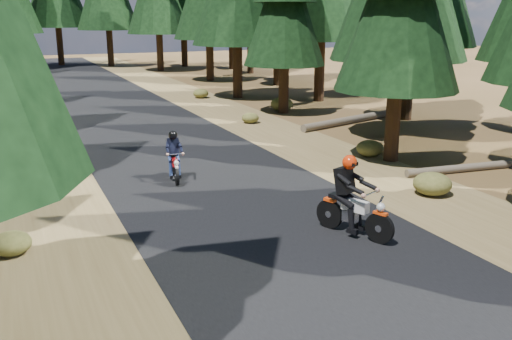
{
  "coord_description": "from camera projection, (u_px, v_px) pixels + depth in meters",
  "views": [
    {
      "loc": [
        -5.1,
        -10.04,
        4.56
      ],
      "look_at": [
        0.0,
        1.5,
        1.1
      ],
      "focal_mm": 40.0,
      "sensor_mm": 36.0,
      "label": 1
    }
  ],
  "objects": [
    {
      "name": "rider_lead",
      "position": [
        354.0,
        210.0,
        11.99
      ],
      "size": [
        1.29,
        2.01,
        1.73
      ],
      "rotation": [
        0.0,
        0.0,
        3.54
      ],
      "color": "silver",
      "rests_on": "road"
    },
    {
      "name": "road",
      "position": [
        207.0,
        177.0,
        16.46
      ],
      "size": [
        6.0,
        100.0,
        0.01
      ],
      "primitive_type": "cube",
      "color": "black",
      "rests_on": "ground"
    },
    {
      "name": "rider_follow",
      "position": [
        175.0,
        164.0,
        16.04
      ],
      "size": [
        0.73,
        1.63,
        1.4
      ],
      "rotation": [
        0.0,
        0.0,
        2.97
      ],
      "color": "maroon",
      "rests_on": "road"
    },
    {
      "name": "log_far",
      "position": [
        460.0,
        168.0,
        16.96
      ],
      "size": [
        3.65,
        0.6,
        0.24
      ],
      "primitive_type": "cylinder",
      "rotation": [
        0.0,
        1.57,
        -0.1
      ],
      "color": "#4C4233",
      "rests_on": "ground"
    },
    {
      "name": "ground",
      "position": [
        285.0,
        237.0,
        12.05
      ],
      "size": [
        120.0,
        120.0,
        0.0
      ],
      "primitive_type": "plane",
      "color": "#4A371A",
      "rests_on": "ground"
    },
    {
      "name": "log_near",
      "position": [
        350.0,
        120.0,
        24.5
      ],
      "size": [
        5.63,
        2.07,
        0.32
      ],
      "primitive_type": "cylinder",
      "rotation": [
        0.0,
        1.57,
        0.31
      ],
      "color": "#4C4233",
      "rests_on": "ground"
    },
    {
      "name": "shoulder_r",
      "position": [
        343.0,
        161.0,
        18.25
      ],
      "size": [
        3.2,
        100.0,
        0.01
      ],
      "primitive_type": "cube",
      "color": "brown",
      "rests_on": "ground"
    },
    {
      "name": "understory_shrubs",
      "position": [
        222.0,
        143.0,
        19.56
      ],
      "size": [
        15.46,
        30.06,
        0.66
      ],
      "color": "#474C1E",
      "rests_on": "ground"
    },
    {
      "name": "shoulder_l",
      "position": [
        38.0,
        197.0,
        14.67
      ],
      "size": [
        3.2,
        100.0,
        0.01
      ],
      "primitive_type": "cube",
      "color": "brown",
      "rests_on": "ground"
    }
  ]
}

